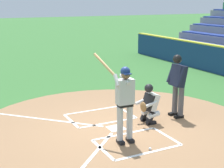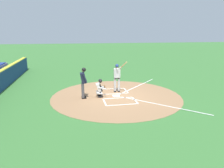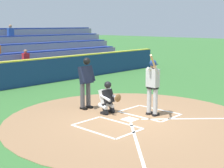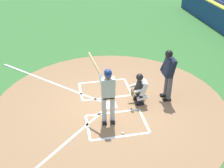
# 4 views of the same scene
# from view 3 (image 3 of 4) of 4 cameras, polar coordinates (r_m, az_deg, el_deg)

# --- Properties ---
(ground_plane) EXTENTS (120.00, 120.00, 0.00)m
(ground_plane) POSITION_cam_3_polar(r_m,az_deg,el_deg) (10.43, 3.14, -6.31)
(ground_plane) COLOR #387033
(dirt_circle) EXTENTS (8.00, 8.00, 0.01)m
(dirt_circle) POSITION_cam_3_polar(r_m,az_deg,el_deg) (10.43, 3.14, -6.28)
(dirt_circle) COLOR #99704C
(dirt_circle) RESTS_ON ground
(home_plate_and_chalk) EXTENTS (7.93, 4.91, 0.01)m
(home_plate_and_chalk) POSITION_cam_3_polar(r_m,az_deg,el_deg) (9.91, 7.07, -7.19)
(home_plate_and_chalk) COLOR white
(home_plate_and_chalk) RESTS_ON dirt_circle
(batter) EXTENTS (0.95, 0.69, 2.13)m
(batter) POSITION_cam_3_polar(r_m,az_deg,el_deg) (10.70, 7.18, 0.11)
(batter) COLOR #BCBCBC
(batter) RESTS_ON ground
(catcher) EXTENTS (0.59, 0.61, 1.13)m
(catcher) POSITION_cam_3_polar(r_m,az_deg,el_deg) (10.95, -0.76, -2.28)
(catcher) COLOR black
(catcher) RESTS_ON ground
(plate_umpire) EXTENTS (0.58, 0.41, 1.86)m
(plate_umpire) POSITION_cam_3_polar(r_m,az_deg,el_deg) (11.52, -4.61, 0.79)
(plate_umpire) COLOR #4C4C51
(plate_umpire) RESTS_ON ground
(baseball) EXTENTS (0.07, 0.07, 0.07)m
(baseball) POSITION_cam_3_polar(r_m,az_deg,el_deg) (11.64, 7.72, -4.42)
(baseball) COLOR white
(baseball) RESTS_ON ground
(backstop_wall) EXTENTS (22.00, 0.36, 1.31)m
(backstop_wall) POSITION_cam_3_polar(r_m,az_deg,el_deg) (16.04, -17.83, 1.51)
(backstop_wall) COLOR navy
(backstop_wall) RESTS_ON ground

